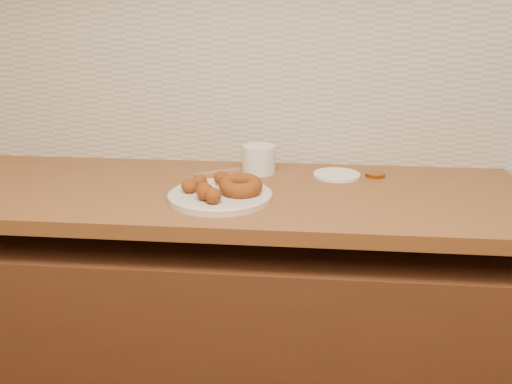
% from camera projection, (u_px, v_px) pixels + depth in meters
% --- Properties ---
extents(wall_back, '(4.00, 0.02, 2.70)m').
position_uv_depth(wall_back, '(356.00, 23.00, 1.68)').
color(wall_back, tan).
rests_on(wall_back, ground).
extents(base_cabinet, '(3.60, 0.60, 0.77)m').
position_uv_depth(base_cabinet, '(345.00, 347.00, 1.69)').
color(base_cabinet, '#552D16').
rests_on(base_cabinet, floor).
extents(butcher_block, '(2.30, 0.62, 0.04)m').
position_uv_depth(butcher_block, '(131.00, 191.00, 1.60)').
color(butcher_block, brown).
rests_on(butcher_block, base_cabinet).
extents(backsplash, '(3.60, 0.02, 0.60)m').
position_uv_depth(backsplash, '(353.00, 73.00, 1.72)').
color(backsplash, beige).
rests_on(backsplash, wall_back).
extents(donut_plate, '(0.28, 0.28, 0.02)m').
position_uv_depth(donut_plate, '(220.00, 196.00, 1.47)').
color(donut_plate, beige).
rests_on(donut_plate, butcher_block).
extents(ring_donut, '(0.15, 0.15, 0.05)m').
position_uv_depth(ring_donut, '(240.00, 186.00, 1.46)').
color(ring_donut, brown).
rests_on(ring_donut, donut_plate).
extents(fried_dough_chunks, '(0.13, 0.21, 0.05)m').
position_uv_depth(fried_dough_chunks, '(206.00, 187.00, 1.45)').
color(fried_dough_chunks, brown).
rests_on(fried_dough_chunks, donut_plate).
extents(plastic_tub, '(0.13, 0.13, 0.09)m').
position_uv_depth(plastic_tub, '(259.00, 159.00, 1.70)').
color(plastic_tub, white).
rests_on(plastic_tub, butcher_block).
extents(tub_lid, '(0.14, 0.14, 0.01)m').
position_uv_depth(tub_lid, '(337.00, 175.00, 1.67)').
color(tub_lid, white).
rests_on(tub_lid, butcher_block).
extents(brass_jar_lid, '(0.06, 0.06, 0.01)m').
position_uv_depth(brass_jar_lid, '(375.00, 175.00, 1.67)').
color(brass_jar_lid, '#A4601A').
rests_on(brass_jar_lid, butcher_block).
extents(wooden_utensil, '(0.14, 0.10, 0.01)m').
position_uv_depth(wooden_utensil, '(218.00, 173.00, 1.69)').
color(wooden_utensil, '#976B42').
rests_on(wooden_utensil, butcher_block).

